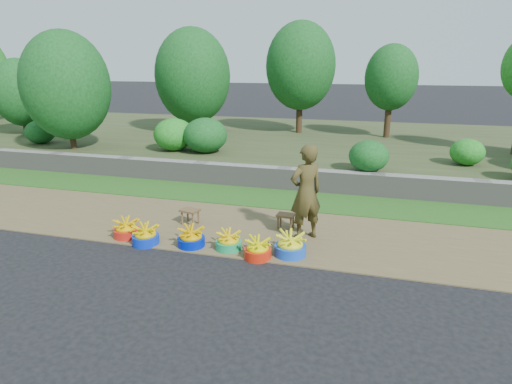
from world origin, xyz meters
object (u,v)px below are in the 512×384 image
(basin_a, at_px, (126,229))
(stool_left, at_px, (190,212))
(basin_b, at_px, (146,236))
(basin_c, at_px, (191,238))
(basin_f, at_px, (290,246))
(basin_e, at_px, (258,250))
(vendor_woman, at_px, (306,192))
(stool_right, at_px, (286,217))
(basin_d, at_px, (229,242))

(basin_a, relative_size, stool_left, 1.18)
(basin_b, xyz_separation_m, stool_left, (0.37, 1.06, 0.10))
(basin_c, height_order, basin_f, basin_f)
(basin_e, relative_size, vendor_woman, 0.26)
(stool_right, xyz_separation_m, vendor_woman, (0.42, -0.33, 0.62))
(basin_d, height_order, stool_right, basin_d)
(basin_c, height_order, stool_left, basin_c)
(basin_a, xyz_separation_m, stool_left, (0.86, 0.88, 0.11))
(basin_f, distance_m, stool_left, 2.30)
(basin_f, bearing_deg, basin_b, -175.13)
(basin_b, xyz_separation_m, basin_e, (2.02, -0.01, -0.01))
(basin_b, relative_size, basin_e, 1.04)
(basin_f, relative_size, stool_right, 1.52)
(basin_c, relative_size, stool_left, 1.20)
(basin_b, bearing_deg, basin_c, 8.24)
(stool_right, relative_size, vendor_woman, 0.20)
(basin_c, distance_m, vendor_woman, 2.14)
(basin_b, xyz_separation_m, basin_d, (1.47, 0.17, -0.01))
(basin_b, bearing_deg, vendor_woman, 20.75)
(basin_c, xyz_separation_m, vendor_woman, (1.81, 0.88, 0.71))
(basin_d, relative_size, basin_f, 0.85)
(basin_d, relative_size, basin_e, 0.99)
(stool_right, bearing_deg, basin_a, -156.85)
(basin_f, bearing_deg, stool_right, 105.59)
(basin_f, height_order, stool_left, basin_f)
(basin_a, relative_size, basin_b, 0.99)
(basin_c, relative_size, vendor_woman, 0.28)
(basin_d, bearing_deg, basin_c, -175.43)
(basin_e, xyz_separation_m, vendor_woman, (0.60, 1.00, 0.72))
(vendor_woman, bearing_deg, basin_b, -19.45)
(basin_a, distance_m, stool_right, 2.93)
(basin_a, relative_size, vendor_woman, 0.27)
(basin_b, bearing_deg, stool_right, 31.05)
(basin_a, bearing_deg, basin_d, -0.18)
(basin_a, bearing_deg, vendor_woman, 14.73)
(stool_left, height_order, stool_right, stool_left)
(basin_a, distance_m, basin_c, 1.29)
(basin_b, relative_size, basin_f, 0.90)
(basin_e, bearing_deg, basin_b, 179.77)
(stool_right, distance_m, vendor_woman, 0.82)
(basin_b, height_order, stool_right, basin_b)
(basin_b, distance_m, vendor_woman, 2.89)
(stool_left, bearing_deg, basin_c, -65.29)
(basin_e, bearing_deg, basin_a, 175.83)
(basin_c, relative_size, basin_e, 1.06)
(basin_c, height_order, basin_d, basin_c)
(basin_d, height_order, vendor_woman, vendor_woman)
(basin_b, distance_m, basin_e, 2.02)
(basin_e, distance_m, stool_right, 1.35)
(basin_c, relative_size, stool_right, 1.38)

